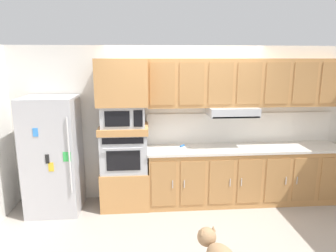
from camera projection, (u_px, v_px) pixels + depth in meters
ground_plane at (193, 227)px, 4.29m from camera, size 9.60×9.60×0.00m
back_kitchen_wall at (184, 123)px, 5.10m from camera, size 6.20×0.12×2.50m
refrigerator at (53, 155)px, 4.60m from camera, size 0.76×0.73×1.76m
oven_base_cabinet at (126, 187)px, 4.88m from camera, size 0.74×0.62×0.60m
built_in_oven at (125, 151)px, 4.74m from camera, size 0.70×0.62×0.60m
appliance_mid_shelf at (124, 129)px, 4.67m from camera, size 0.74×0.62×0.10m
microwave at (123, 115)px, 4.62m from camera, size 0.64×0.54×0.32m
appliance_upper_cabinet at (122, 82)px, 4.52m from camera, size 0.74×0.62×0.68m
lower_cabinet_run at (243, 175)px, 4.99m from camera, size 3.08×0.63×0.88m
countertop_slab at (245, 148)px, 4.89m from camera, size 3.12×0.64×0.04m
backsplash_panel at (240, 128)px, 5.11m from camera, size 3.12×0.02×0.50m
upper_cabinet_with_hood at (245, 84)px, 4.79m from camera, size 3.08×0.48×0.88m
screwdriver at (183, 146)px, 4.90m from camera, size 0.17×0.17×0.03m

